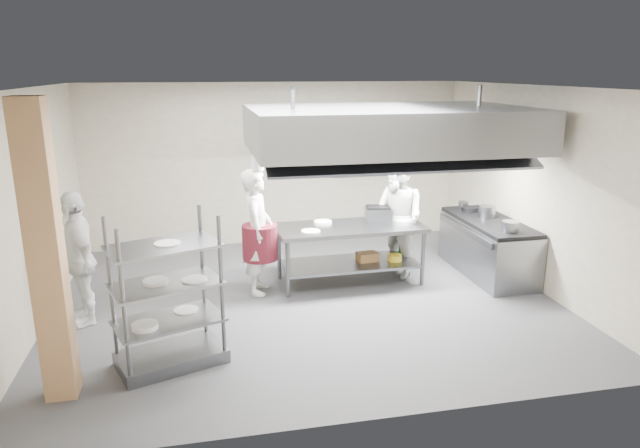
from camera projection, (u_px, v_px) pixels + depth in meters
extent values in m
plane|color=#28282A|center=(307.00, 300.00, 8.25)|extent=(7.00, 7.00, 0.00)
plane|color=silver|center=(305.00, 87.00, 7.45)|extent=(7.00, 7.00, 0.00)
plane|color=gray|center=(276.00, 164.00, 10.68)|extent=(7.00, 0.00, 7.00)
plane|color=gray|center=(32.00, 212.00, 7.14)|extent=(0.00, 6.00, 6.00)
plane|color=gray|center=(535.00, 188.00, 8.55)|extent=(0.00, 6.00, 6.00)
cube|color=tan|center=(46.00, 255.00, 5.47)|extent=(0.30, 0.30, 3.00)
cube|color=gray|center=(388.00, 128.00, 8.25)|extent=(4.00, 2.50, 0.60)
cube|color=white|center=(328.00, 152.00, 8.15)|extent=(1.60, 0.12, 0.04)
cube|color=white|center=(445.00, 148.00, 8.52)|extent=(1.60, 0.12, 0.04)
cube|color=gray|center=(371.00, 162.00, 10.89)|extent=(1.50, 0.28, 0.04)
cube|color=gray|center=(350.00, 228.00, 8.72)|extent=(2.28, 0.99, 0.06)
cube|color=slate|center=(350.00, 263.00, 8.88)|extent=(2.09, 0.89, 0.04)
cube|color=gray|center=(487.00, 248.00, 9.23)|extent=(0.80, 2.00, 0.84)
cube|color=black|center=(489.00, 222.00, 9.11)|extent=(0.78, 1.96, 0.06)
imported|color=white|center=(258.00, 232.00, 8.32)|extent=(0.58, 0.75, 1.86)
imported|color=white|center=(397.00, 218.00, 8.99)|extent=(0.98, 1.11, 1.91)
imported|color=silver|center=(78.00, 258.00, 7.31)|extent=(0.80, 1.12, 1.76)
cube|color=slate|center=(378.00, 214.00, 9.03)|extent=(0.45, 0.38, 0.20)
cube|color=brown|center=(367.00, 257.00, 8.91)|extent=(0.34, 0.25, 0.14)
cylinder|color=gray|center=(487.00, 212.00, 9.24)|extent=(0.26, 0.26, 0.18)
cylinder|color=white|center=(169.00, 318.00, 6.33)|extent=(0.28, 0.28, 0.05)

